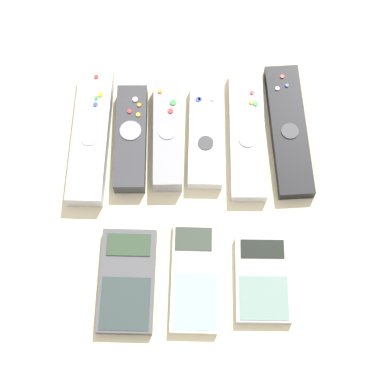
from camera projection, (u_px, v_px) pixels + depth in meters
name	position (u px, v px, depth m)	size (l,w,h in m)	color
ground_plane	(193.00, 217.00, 0.91)	(3.00, 3.00, 0.00)	beige
remote_0	(91.00, 135.00, 0.94)	(0.07, 0.22, 0.03)	#B7B7BC
remote_1	(131.00, 138.00, 0.94)	(0.05, 0.17, 0.03)	#333338
remote_2	(168.00, 135.00, 0.94)	(0.04, 0.17, 0.03)	gray
remote_3	(206.00, 135.00, 0.95)	(0.06, 0.17, 0.02)	silver
remote_4	(247.00, 134.00, 0.95)	(0.06, 0.21, 0.02)	#B7B7BC
remote_5	(288.00, 130.00, 0.95)	(0.06, 0.21, 0.02)	black
calculator_0	(127.00, 281.00, 0.87)	(0.08, 0.15, 0.02)	#4C4C51
calculator_1	(195.00, 277.00, 0.87)	(0.07, 0.16, 0.01)	silver
calculator_2	(263.00, 279.00, 0.87)	(0.08, 0.12, 0.01)	#B2B2B7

